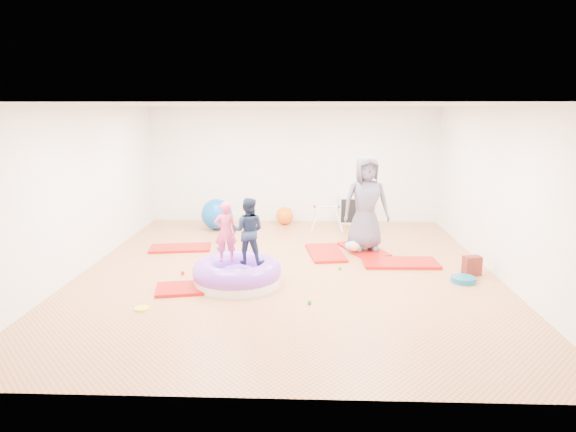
{
  "coord_description": "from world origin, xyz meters",
  "views": [
    {
      "loc": [
        0.33,
        -8.47,
        2.74
      ],
      "look_at": [
        0.0,
        0.3,
        0.9
      ],
      "focal_mm": 32.0,
      "sensor_mm": 36.0,
      "label": 1
    }
  ],
  "objects": [
    {
      "name": "gym_mat_mid_left",
      "position": [
        -2.18,
        1.29,
        0.02
      ],
      "size": [
        1.26,
        0.76,
        0.05
      ],
      "primitive_type": "cube",
      "rotation": [
        0.0,
        0.0,
        0.15
      ],
      "color": "red",
      "rests_on": "ground"
    },
    {
      "name": "yellow_toy",
      "position": [
        -1.96,
        -1.84,
        0.02
      ],
      "size": [
        0.21,
        0.21,
        0.03
      ],
      "primitive_type": "cylinder",
      "color": "#FFFC26",
      "rests_on": "ground"
    },
    {
      "name": "child_pink",
      "position": [
        -0.95,
        -0.68,
        0.89
      ],
      "size": [
        0.4,
        0.3,
        0.97
      ],
      "primitive_type": "imported",
      "rotation": [
        0.0,
        0.0,
        3.37
      ],
      "color": "#E74675",
      "rests_on": "inflatable_cushion"
    },
    {
      "name": "ball_pit_balls",
      "position": [
        -0.63,
        -0.22,
        0.03
      ],
      "size": [
        2.73,
        2.87,
        0.07
      ],
      "color": "#C11C00",
      "rests_on": "ground"
    },
    {
      "name": "balance_disc",
      "position": [
        2.86,
        -0.5,
        0.04
      ],
      "size": [
        0.4,
        0.4,
        0.09
      ],
      "primitive_type": "cylinder",
      "color": "#126080",
      "rests_on": "ground"
    },
    {
      "name": "gym_mat_front_left",
      "position": [
        -1.37,
        -1.0,
        0.03
      ],
      "size": [
        1.32,
        0.85,
        0.05
      ],
      "primitive_type": "cube",
      "rotation": [
        0.0,
        0.0,
        0.21
      ],
      "color": "red",
      "rests_on": "ground"
    },
    {
      "name": "child_navy",
      "position": [
        -0.58,
        -0.75,
        0.93
      ],
      "size": [
        0.54,
        0.45,
        1.04
      ],
      "primitive_type": "imported",
      "rotation": [
        0.0,
        0.0,
        3.04
      ],
      "color": "#1A2743",
      "rests_on": "inflatable_cushion"
    },
    {
      "name": "gym_mat_right",
      "position": [
        2.01,
        0.43,
        0.03
      ],
      "size": [
        1.35,
        0.7,
        0.06
      ],
      "primitive_type": "cube",
      "rotation": [
        0.0,
        0.0,
        0.03
      ],
      "color": "red",
      "rests_on": "ground"
    },
    {
      "name": "exercise_ball_blue",
      "position": [
        -1.75,
        3.02,
        0.36
      ],
      "size": [
        0.71,
        0.71,
        0.71
      ],
      "primitive_type": "sphere",
      "color": "#0C55B1",
      "rests_on": "ground"
    },
    {
      "name": "backpack",
      "position": [
        3.1,
        -0.14,
        0.16
      ],
      "size": [
        0.32,
        0.24,
        0.33
      ],
      "primitive_type": "cube",
      "rotation": [
        0.0,
        0.0,
        0.24
      ],
      "color": "#9F2315",
      "rests_on": "ground"
    },
    {
      "name": "gym_mat_rear_right",
      "position": [
        1.45,
        1.31,
        0.02
      ],
      "size": [
        1.0,
        1.33,
        0.05
      ],
      "primitive_type": "cube",
      "rotation": [
        0.0,
        0.0,
        1.95
      ],
      "color": "red",
      "rests_on": "ground"
    },
    {
      "name": "exercise_ball_orange",
      "position": [
        -0.21,
        3.6,
        0.21
      ],
      "size": [
        0.42,
        0.42,
        0.42
      ],
      "primitive_type": "sphere",
      "color": "orange",
      "rests_on": "ground"
    },
    {
      "name": "cube_shelf",
      "position": [
        1.44,
        3.79,
        0.33
      ],
      "size": [
        0.67,
        0.33,
        0.67
      ],
      "color": "silver",
      "rests_on": "ground"
    },
    {
      "name": "infant_play_gym",
      "position": [
        0.78,
        3.03,
        0.38
      ],
      "size": [
        0.74,
        0.7,
        0.57
      ],
      "rotation": [
        0.0,
        0.0,
        -0.04
      ],
      "color": "silver",
      "rests_on": "ground"
    },
    {
      "name": "adult_caregiver",
      "position": [
        1.46,
        1.26,
        0.96
      ],
      "size": [
        0.96,
        0.7,
        1.82
      ],
      "primitive_type": "imported",
      "rotation": [
        0.0,
        0.0,
        0.14
      ],
      "color": "#555265",
      "rests_on": "gym_mat_rear_right"
    },
    {
      "name": "inflatable_cushion",
      "position": [
        -0.77,
        -0.74,
        0.17
      ],
      "size": [
        1.41,
        1.41,
        0.44
      ],
      "rotation": [
        0.0,
        0.0,
        0.23
      ],
      "color": "white",
      "rests_on": "ground"
    },
    {
      "name": "room",
      "position": [
        0.0,
        0.0,
        1.4
      ],
      "size": [
        7.01,
        8.01,
        2.81
      ],
      "color": "tan",
      "rests_on": "ground"
    },
    {
      "name": "infant",
      "position": [
        1.24,
        1.08,
        0.15
      ],
      "size": [
        0.35,
        0.35,
        0.2
      ],
      "color": "#9CC2E4",
      "rests_on": "gym_mat_rear_right"
    },
    {
      "name": "gym_mat_center_back",
      "position": [
        0.7,
        1.04,
        0.03
      ],
      "size": [
        0.79,
        1.31,
        0.05
      ],
      "primitive_type": "cube",
      "rotation": [
        0.0,
        0.0,
        1.72
      ],
      "color": "red",
      "rests_on": "ground"
    }
  ]
}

